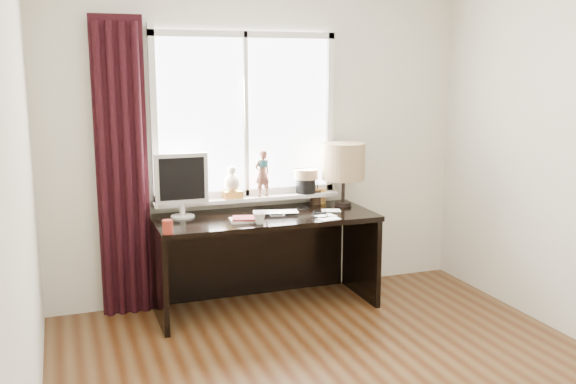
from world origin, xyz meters
name	(u,v)px	position (x,y,z in m)	size (l,w,h in m)	color
wall_back	(262,139)	(0.00, 2.00, 1.30)	(3.50, 2.60, 0.00)	beige
wall_left	(18,201)	(-1.75, 0.00, 1.30)	(4.00, 2.60, 0.00)	beige
laptop	(276,213)	(-0.01, 1.63, 0.76)	(0.35, 0.22, 0.03)	silver
mug	(259,218)	(-0.22, 1.38, 0.80)	(0.09, 0.08, 0.09)	white
red_cup	(168,227)	(-0.90, 1.33, 0.80)	(0.07, 0.07, 0.10)	maroon
window	(246,140)	(-0.15, 1.95, 1.30)	(1.52, 0.21, 1.40)	white
curtain	(122,171)	(-1.13, 1.91, 1.12)	(0.38, 0.09, 2.25)	black
desk	(262,243)	(-0.10, 1.73, 0.51)	(1.70, 0.70, 0.75)	black
monitor	(182,181)	(-0.71, 1.79, 1.03)	(0.40, 0.18, 0.49)	beige
notebook_stack	(246,219)	(-0.30, 1.50, 0.77)	(0.25, 0.20, 0.03)	beige
brush_holder	(316,197)	(0.43, 1.89, 0.81)	(0.09, 0.09, 0.25)	black
icon_frame	(320,196)	(0.46, 1.87, 0.81)	(0.10, 0.02, 0.13)	gold
table_lamp	(344,162)	(0.61, 1.75, 1.11)	(0.35, 0.35, 0.52)	black
loose_papers	(329,215)	(0.37, 1.47, 0.75)	(0.30, 0.40, 0.00)	white
desk_cables	(315,213)	(0.30, 1.58, 0.75)	(0.23, 0.43, 0.01)	black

